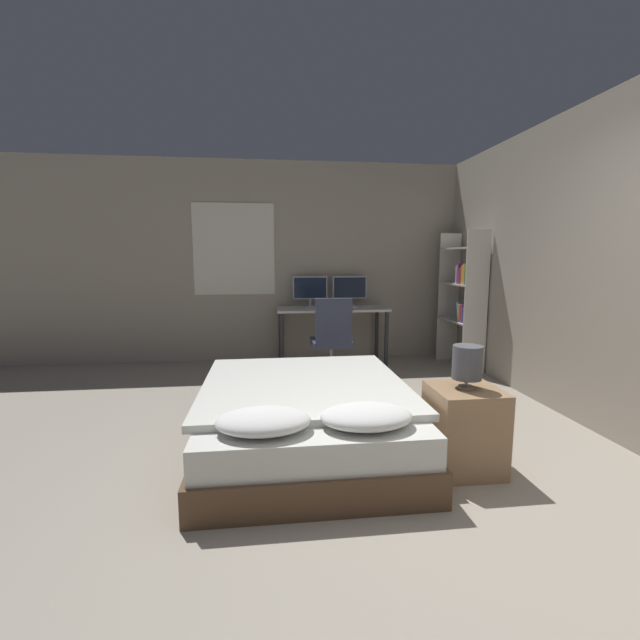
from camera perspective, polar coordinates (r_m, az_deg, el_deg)
The scene contains 13 objects.
ground_plane at distance 2.57m, azimuth 15.90°, elevation -25.50°, with size 20.00×20.00×0.00m, color #9E9384.
wall_back at distance 6.01m, azimuth 1.26°, elevation 7.69°, with size 12.00×0.08×2.70m.
wall_side_right at distance 4.37m, azimuth 30.94°, elevation 6.28°, with size 0.06×12.00×2.70m.
bed at distance 3.28m, azimuth -1.96°, elevation -12.68°, with size 1.53×1.91×0.55m.
nightstand at distance 3.10m, azimuth 18.63°, elevation -13.60°, with size 0.44×0.44×0.56m.
bedside_lamp at distance 2.96m, azimuth 19.04°, elevation -5.41°, with size 0.19×0.19×0.29m.
desk at distance 5.69m, azimuth 1.61°, elevation 0.67°, with size 1.46×0.59×0.76m.
monitor_left at distance 5.82m, azimuth -1.33°, elevation 4.12°, with size 0.47×0.16×0.41m.
monitor_right at distance 5.90m, azimuth 3.97°, elevation 4.15°, with size 0.47×0.16×0.41m.
keyboard at distance 5.49m, azimuth 1.92°, elevation 1.51°, with size 0.35×0.13×0.02m.
computer_mouse at distance 5.54m, azimuth 4.62°, elevation 1.64°, with size 0.07×0.05×0.04m.
office_chair at distance 5.06m, azimuth 1.58°, elevation -3.53°, with size 0.52×0.52×0.96m.
bookshelf at distance 5.71m, azimuth 18.74°, elevation 3.40°, with size 0.29×0.81×1.74m.
Camera 1 is at (-0.88, -1.95, 1.41)m, focal length 24.00 mm.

